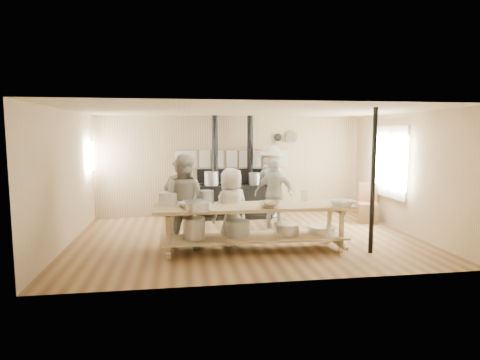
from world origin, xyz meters
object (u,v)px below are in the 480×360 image
at_px(stove, 233,197).
at_px(cook_center, 232,207).
at_px(cook_left, 184,201).
at_px(roasting_pan, 194,201).
at_px(cook_by_window, 270,182).
at_px(chair, 368,211).
at_px(cook_right, 275,194).
at_px(cook_far_left, 180,201).
at_px(prep_table, 254,223).

relative_size(stove, cook_center, 1.73).
distance_m(cook_left, roasting_pan, 0.24).
distance_m(cook_by_window, chair, 2.48).
height_order(cook_left, cook_center, cook_left).
bearing_deg(roasting_pan, chair, 20.84).
height_order(cook_left, cook_right, cook_left).
bearing_deg(cook_right, cook_center, 64.07).
xyz_separation_m(cook_right, roasting_pan, (-1.86, -1.36, 0.11)).
relative_size(cook_far_left, chair, 1.79).
distance_m(cook_center, roasting_pan, 0.72).
relative_size(cook_by_window, roasting_pan, 4.37).
bearing_deg(cook_by_window, cook_right, -66.87).
bearing_deg(prep_table, cook_far_left, 154.87).
xyz_separation_m(cook_left, cook_right, (2.06, 1.23, -0.09)).
height_order(cook_by_window, chair, cook_by_window).
distance_m(cook_far_left, cook_right, 2.38).
xyz_separation_m(stove, prep_table, (-0.00, -3.02, -0.00)).
distance_m(prep_table, roasting_pan, 1.18).
relative_size(cook_center, roasting_pan, 3.54).
height_order(cook_center, roasting_pan, cook_center).
height_order(cook_right, chair, cook_right).
relative_size(cook_right, cook_by_window, 0.85).
xyz_separation_m(cook_far_left, cook_center, (0.97, -0.25, -0.09)).
height_order(prep_table, cook_center, cook_center).
xyz_separation_m(cook_center, chair, (3.53, 1.57, -0.47)).
height_order(stove, cook_left, stove).
relative_size(cook_left, cook_by_window, 0.95).
bearing_deg(prep_table, cook_left, 159.76).
distance_m(stove, chair, 3.35).
relative_size(cook_right, chair, 1.67).
xyz_separation_m(stove, cook_by_window, (0.95, -0.17, 0.41)).
xyz_separation_m(prep_table, cook_right, (0.80, 1.69, 0.27)).
bearing_deg(cook_by_window, roasting_pan, -97.76).
relative_size(cook_center, cook_by_window, 0.81).
bearing_deg(cook_left, stove, -90.02).
bearing_deg(cook_far_left, cook_right, -162.95).
distance_m(cook_left, cook_right, 2.40).
bearing_deg(roasting_pan, prep_table, -17.19).
bearing_deg(cook_left, cook_center, -159.58).
xyz_separation_m(cook_left, cook_by_window, (2.22, 2.38, 0.04)).
relative_size(prep_table, cook_far_left, 2.13).
distance_m(chair, roasting_pan, 4.57).
relative_size(stove, cook_far_left, 1.54).
height_order(cook_left, roasting_pan, cook_left).
bearing_deg(prep_table, cook_right, 64.85).
relative_size(prep_table, cook_right, 2.28).
xyz_separation_m(cook_by_window, roasting_pan, (-2.02, -2.52, -0.03)).
bearing_deg(cook_far_left, cook_by_window, -145.39).
xyz_separation_m(cook_right, cook_by_window, (0.16, 1.16, 0.14)).
bearing_deg(stove, cook_by_window, -9.98).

